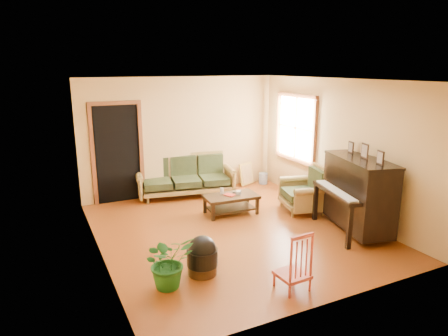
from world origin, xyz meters
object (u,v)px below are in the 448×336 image
sofa (186,176)px  potted_plant (169,261)px  coffee_table (231,204)px  ceramic_crock (263,178)px  piano (358,195)px  red_chair (293,260)px  footstool (202,260)px  armchair (303,189)px

sofa → potted_plant: sofa is taller
coffee_table → ceramic_crock: coffee_table is taller
piano → potted_plant: size_ratio=2.06×
red_chair → ceramic_crock: bearing=59.9°
sofa → red_chair: sofa is taller
potted_plant → ceramic_crock: bearing=44.5°
coffee_table → footstool: 2.38m
footstool → ceramic_crock: 4.58m
potted_plant → piano: bearing=5.2°
coffee_table → red_chair: red_chair is taller
armchair → ceramic_crock: 2.02m
coffee_table → potted_plant: (-1.94, -2.04, 0.17)m
red_chair → armchair: bearing=47.7°
red_chair → ceramic_crock: size_ratio=3.01×
sofa → piano: size_ratio=1.42×
coffee_table → red_chair: size_ratio=1.28×
coffee_table → armchair: size_ratio=1.14×
sofa → footstool: size_ratio=4.85×
armchair → red_chair: (-1.87, -2.30, -0.05)m
footstool → ceramic_crock: (3.07, 3.41, -0.07)m
sofa → red_chair: size_ratio=2.59×
sofa → armchair: size_ratio=2.32×
red_chair → ceramic_crock: red_chair is taller
ceramic_crock → potted_plant: bearing=-135.5°
sofa → armchair: (1.75, -1.92, 0.00)m
footstool → sofa: bearing=73.0°
sofa → red_chair: bearing=-81.6°
armchair → sofa: bearing=146.8°
ceramic_crock → armchair: bearing=-98.7°
sofa → armchair: 2.59m
coffee_table → potted_plant: bearing=-133.6°
footstool → piano: bearing=3.8°
piano → potted_plant: (-3.53, -0.32, -0.29)m
coffee_table → ceramic_crock: (1.65, 1.49, -0.05)m
sofa → coffee_table: bearing=-64.3°
footstool → ceramic_crock: bearing=48.0°
piano → red_chair: size_ratio=1.82×
potted_plant → red_chair: bearing=-27.9°
sofa → piano: piano is taller
red_chair → potted_plant: red_chair is taller
ceramic_crock → sofa: bearing=-178.4°
armchair → red_chair: 2.97m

